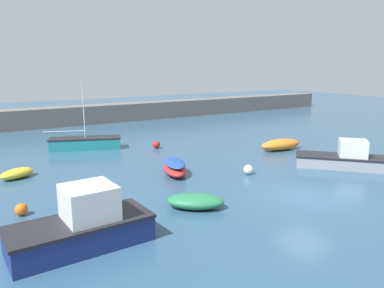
{
  "coord_description": "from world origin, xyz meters",
  "views": [
    {
      "loc": [
        -14.16,
        -11.97,
        6.46
      ],
      "look_at": [
        -0.19,
        10.32,
        0.88
      ],
      "focal_mm": 35.0,
      "sensor_mm": 36.0,
      "label": 1
    }
  ],
  "objects": [
    {
      "name": "rowboat_blue_near",
      "position": [
        6.67,
        8.34,
        0.42
      ],
      "size": [
        3.66,
        1.65,
        0.85
      ],
      "rotation": [
        0.0,
        0.0,
        3.05
      ],
      "color": "orange",
      "rests_on": "ground_plane"
    },
    {
      "name": "open_tender_yellow",
      "position": [
        -5.4,
        1.72,
        0.33
      ],
      "size": [
        2.96,
        2.73,
        0.66
      ],
      "rotation": [
        0.0,
        0.0,
        2.49
      ],
      "color": "#287A4C",
      "rests_on": "ground_plane"
    },
    {
      "name": "fishing_dinghy_green",
      "position": [
        -11.69,
        11.13,
        0.29
      ],
      "size": [
        2.27,
        1.77,
        0.58
      ],
      "rotation": [
        0.0,
        0.0,
        3.57
      ],
      "color": "yellow",
      "rests_on": "ground_plane"
    },
    {
      "name": "motorboat_with_cabin",
      "position": [
        6.49,
        2.41,
        0.59
      ],
      "size": [
        5.45,
        5.7,
        1.83
      ],
      "rotation": [
        0.0,
        0.0,
        2.31
      ],
      "color": "gray",
      "rests_on": "ground_plane"
    },
    {
      "name": "rowboat_with_red_cover",
      "position": [
        -3.51,
        6.99,
        0.41
      ],
      "size": [
        2.28,
        3.33,
        0.82
      ],
      "rotation": [
        0.0,
        0.0,
        4.36
      ],
      "color": "red",
      "rests_on": "ground_plane"
    },
    {
      "name": "mooring_buoy_white",
      "position": [
        0.22,
        4.6,
        0.29
      ],
      "size": [
        0.58,
        0.58,
        0.58
      ],
      "primitive_type": "sphere",
      "color": "white",
      "rests_on": "ground_plane"
    },
    {
      "name": "mooring_buoy_red",
      "position": [
        -1.21,
        13.98,
        0.29
      ],
      "size": [
        0.58,
        0.58,
        0.58
      ],
      "primitive_type": "sphere",
      "color": "red",
      "rests_on": "ground_plane"
    },
    {
      "name": "ground_plane",
      "position": [
        0.0,
        0.0,
        -0.1
      ],
      "size": [
        120.0,
        120.0,
        0.2
      ],
      "primitive_type": "cube",
      "color": "#2D5170"
    },
    {
      "name": "harbor_breakwater",
      "position": [
        0.0,
        29.56,
        1.01
      ],
      "size": [
        67.01,
        2.59,
        2.02
      ],
      "primitive_type": "cube",
      "color": "#66605B",
      "rests_on": "ground_plane"
    },
    {
      "name": "motorboat_grey_hull",
      "position": [
        -10.81,
        0.77,
        0.8
      ],
      "size": [
        5.14,
        2.37,
        2.24
      ],
      "rotation": [
        0.0,
        0.0,
        3.19
      ],
      "color": "navy",
      "rests_on": "ground_plane"
    },
    {
      "name": "sailboat_twin_hulled",
      "position": [
        -6.03,
        16.68,
        0.48
      ],
      "size": [
        5.72,
        3.41,
        5.18
      ],
      "rotation": [
        0.0,
        0.0,
        5.91
      ],
      "color": "teal",
      "rests_on": "ground_plane"
    },
    {
      "name": "mooring_buoy_orange",
      "position": [
        -12.31,
        5.04,
        0.27
      ],
      "size": [
        0.54,
        0.54,
        0.54
      ],
      "primitive_type": "sphere",
      "color": "orange",
      "rests_on": "ground_plane"
    }
  ]
}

